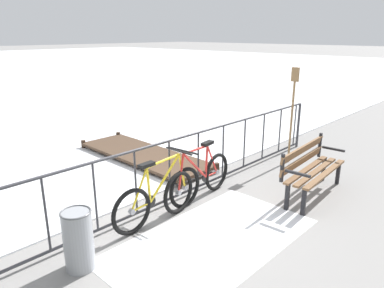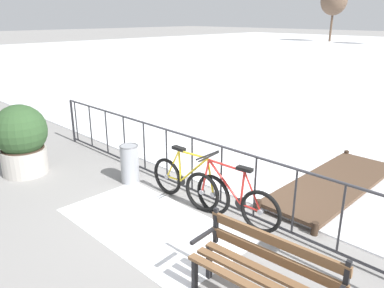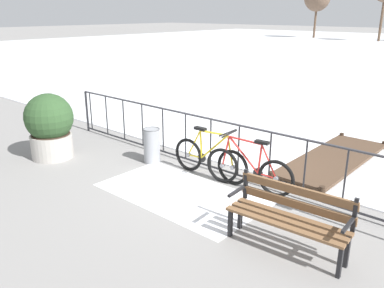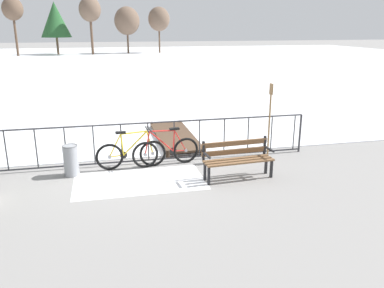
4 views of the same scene
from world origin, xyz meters
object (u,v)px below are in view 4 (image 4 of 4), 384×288
(bicycle_near_railing, at_px, (131,154))
(oar_upright, at_px, (270,117))
(park_bench, at_px, (237,156))
(bicycle_second, at_px, (166,151))
(trash_bin, at_px, (71,160))

(bicycle_near_railing, bearing_deg, oar_upright, -1.76)
(bicycle_near_railing, xyz_separation_m, park_bench, (2.30, -1.16, 0.14))
(bicycle_second, height_order, park_bench, bicycle_second)
(bicycle_near_railing, height_order, bicycle_second, same)
(trash_bin, relative_size, oar_upright, 0.37)
(bicycle_near_railing, xyz_separation_m, bicycle_second, (0.86, 0.03, 0.00))
(oar_upright, bearing_deg, bicycle_near_railing, 178.24)
(park_bench, xyz_separation_m, oar_upright, (1.22, 1.06, 0.63))
(bicycle_second, relative_size, park_bench, 1.05)
(park_bench, height_order, oar_upright, oar_upright)
(park_bench, xyz_separation_m, trash_bin, (-3.70, 0.98, -0.14))
(bicycle_near_railing, relative_size, park_bench, 1.05)
(bicycle_second, xyz_separation_m, park_bench, (1.44, -1.19, 0.14))
(bicycle_second, bearing_deg, oar_upright, -2.89)
(bicycle_near_railing, distance_m, bicycle_second, 0.86)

